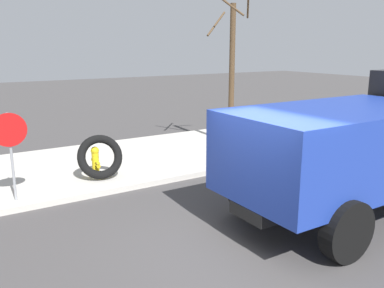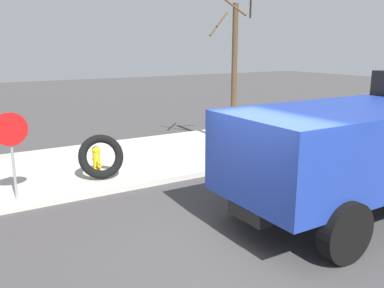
# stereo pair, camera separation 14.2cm
# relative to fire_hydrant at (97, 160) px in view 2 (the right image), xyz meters

# --- Properties ---
(ground_plane) EXTENTS (80.00, 80.00, 0.00)m
(ground_plane) POSITION_rel_fire_hydrant_xyz_m (0.85, -5.23, -0.58)
(ground_plane) COLOR #423F3F
(sidewalk_curb) EXTENTS (36.00, 5.00, 0.15)m
(sidewalk_curb) POSITION_rel_fire_hydrant_xyz_m (0.85, 1.27, -0.51)
(sidewalk_curb) COLOR #BCB7AD
(sidewalk_curb) RESTS_ON ground
(fire_hydrant) EXTENTS (0.22, 0.50, 0.81)m
(fire_hydrant) POSITION_rel_fire_hydrant_xyz_m (0.00, 0.00, 0.00)
(fire_hydrant) COLOR yellow
(fire_hydrant) RESTS_ON sidewalk_curb
(loose_tire) EXTENTS (1.29, 0.86, 1.18)m
(loose_tire) POSITION_rel_fire_hydrant_xyz_m (0.04, -0.28, 0.16)
(loose_tire) COLOR black
(loose_tire) RESTS_ON sidewalk_curb
(stop_sign) EXTENTS (0.76, 0.08, 2.03)m
(stop_sign) POSITION_rel_fire_hydrant_xyz_m (-2.17, -0.80, 0.97)
(stop_sign) COLOR gray
(stop_sign) RESTS_ON sidewalk_curb
(dump_truck_blue) EXTENTS (7.00, 2.81, 3.00)m
(dump_truck_blue) POSITION_rel_fire_hydrant_xyz_m (4.68, -5.14, 1.03)
(dump_truck_blue) COLOR #1E3899
(dump_truck_blue) RESTS_ON ground
(bare_tree) EXTENTS (1.64, 1.70, 5.50)m
(bare_tree) POSITION_rel_fire_hydrant_xyz_m (5.48, 1.22, 2.22)
(bare_tree) COLOR #4C3823
(bare_tree) RESTS_ON sidewalk_curb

